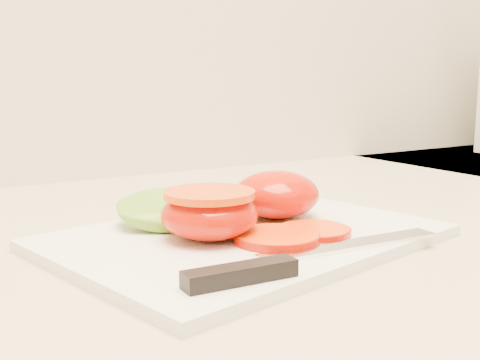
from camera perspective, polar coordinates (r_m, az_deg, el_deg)
cutting_board at (r=0.53m, az=0.56°, el=-5.47°), size 0.37×0.30×0.01m
tomato_half_dome at (r=0.58m, az=3.48°, el=-1.38°), size 0.08×0.08×0.05m
tomato_half_cut at (r=0.51m, az=-2.91°, el=-3.09°), size 0.08×0.08×0.04m
tomato_slice_0 at (r=0.50m, az=3.47°, el=-5.46°), size 0.07×0.07×0.01m
tomato_slice_1 at (r=0.53m, az=7.02°, el=-4.81°), size 0.06×0.06×0.01m
lettuce_leaf_0 at (r=0.57m, az=-5.17°, el=-2.65°), size 0.14×0.10×0.03m
knife at (r=0.44m, az=4.66°, el=-7.67°), size 0.24×0.05×0.01m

